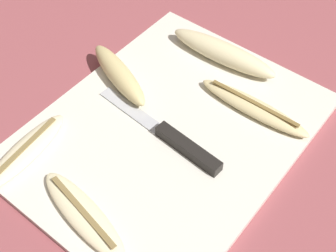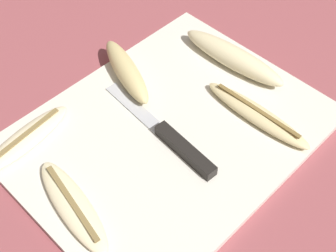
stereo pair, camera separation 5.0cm
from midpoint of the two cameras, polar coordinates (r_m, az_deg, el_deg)
name	(u,v)px [view 2 (the right image)]	position (r m, az deg, el deg)	size (l,w,h in m)	color
ground_plane	(168,135)	(0.75, 1.91, -1.14)	(4.00, 4.00, 0.00)	#93474C
cutting_board	(168,132)	(0.75, 1.92, -0.86)	(0.48, 0.37, 0.01)	silver
knife	(176,142)	(0.72, 2.98, -2.09)	(0.04, 0.25, 0.02)	black
banana_bright_far	(26,138)	(0.75, -15.05, -1.56)	(0.17, 0.06, 0.02)	beige
banana_cream_curved	(233,57)	(0.84, 9.66, 8.22)	(0.05, 0.21, 0.04)	beige
banana_ripe_center	(257,114)	(0.77, 12.64, 1.31)	(0.04, 0.20, 0.02)	beige
banana_spotted_left	(126,71)	(0.81, -3.32, 6.66)	(0.09, 0.17, 0.04)	#DBC684
banana_pale_long	(73,206)	(0.66, -9.36, -9.67)	(0.07, 0.18, 0.02)	beige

